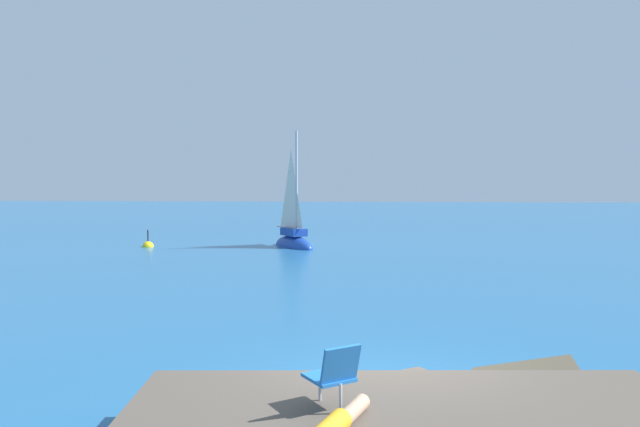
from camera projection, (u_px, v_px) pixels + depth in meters
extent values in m
plane|color=#236093|center=(380.00, 394.00, 9.19)|extent=(160.00, 160.00, 0.00)
cube|color=brown|center=(429.00, 410.00, 8.54)|extent=(1.80, 1.74, 0.93)
cube|color=brown|center=(532.00, 405.00, 8.74)|extent=(1.76, 1.46, 1.28)
ellipsoid|color=#193D99|center=(294.00, 247.00, 29.25)|extent=(2.81, 3.36, 1.13)
cube|color=#193D99|center=(294.00, 232.00, 29.21)|extent=(1.48, 1.64, 0.37)
cylinder|color=#B7B7BC|center=(297.00, 184.00, 28.80)|extent=(0.12, 0.12, 5.16)
cylinder|color=#B2B2B7|center=(287.00, 227.00, 29.82)|extent=(1.26, 1.75, 0.10)
pyramid|color=silver|center=(291.00, 188.00, 29.31)|extent=(0.99, 1.39, 3.92)
cylinder|color=tan|center=(352.00, 412.00, 6.60)|extent=(0.42, 0.72, 0.18)
cube|color=blue|center=(329.00, 377.00, 6.97)|extent=(0.69, 0.70, 0.04)
cube|color=blue|center=(341.00, 365.00, 6.74)|extent=(0.48, 0.40, 0.45)
cylinder|color=silver|center=(320.00, 386.00, 7.16)|extent=(0.04, 0.04, 0.35)
cylinder|color=silver|center=(341.00, 399.00, 6.76)|extent=(0.04, 0.04, 0.35)
sphere|color=yellow|center=(148.00, 247.00, 29.33)|extent=(0.56, 0.56, 0.56)
cylinder|color=black|center=(148.00, 236.00, 29.29)|extent=(0.06, 0.06, 0.60)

